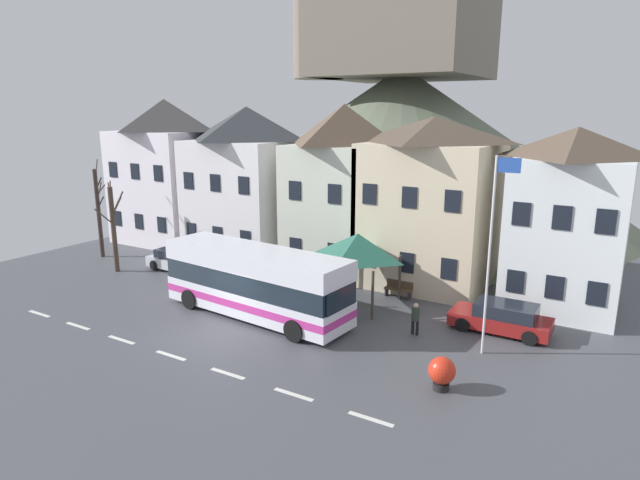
{
  "coord_description": "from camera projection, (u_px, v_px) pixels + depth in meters",
  "views": [
    {
      "loc": [
        15.55,
        -16.68,
        9.71
      ],
      "look_at": [
        2.13,
        5.73,
        3.4
      ],
      "focal_mm": 30.12,
      "sensor_mm": 36.0,
      "label": 1
    }
  ],
  "objects": [
    {
      "name": "pedestrian_01",
      "position": [
        349.0,
        301.0,
        25.64
      ],
      "size": [
        0.35,
        0.35,
        1.52
      ],
      "color": "black",
      "rests_on": "ground_plane"
    },
    {
      "name": "public_bench",
      "position": [
        399.0,
        289.0,
        28.6
      ],
      "size": [
        1.48,
        0.48,
        0.87
      ],
      "color": "brown",
      "rests_on": "ground_plane"
    },
    {
      "name": "bare_tree_00",
      "position": [
        113.0,
        227.0,
        32.66
      ],
      "size": [
        2.02,
        2.04,
        5.5
      ],
      "color": "#47382D",
      "rests_on": "ground_plane"
    },
    {
      "name": "townhouse_01",
      "position": [
        248.0,
        181.0,
        36.85
      ],
      "size": [
        6.89,
        6.75,
        9.98
      ],
      "color": "white",
      "rests_on": "ground_plane"
    },
    {
      "name": "bare_tree_01",
      "position": [
        99.0,
        211.0,
        35.93
      ],
      "size": [
        1.55,
        1.14,
        6.54
      ],
      "color": "#382D28",
      "rests_on": "ground_plane"
    },
    {
      "name": "townhouse_02",
      "position": [
        344.0,
        188.0,
        33.28
      ],
      "size": [
        5.24,
        7.03,
        10.11
      ],
      "color": "beige",
      "rests_on": "ground_plane"
    },
    {
      "name": "townhouse_03",
      "position": [
        431.0,
        201.0,
        30.43
      ],
      "size": [
        6.77,
        6.85,
        9.42
      ],
      "color": "beige",
      "rests_on": "ground_plane"
    },
    {
      "name": "transit_bus",
      "position": [
        256.0,
        283.0,
        25.68
      ],
      "size": [
        10.14,
        3.5,
        3.33
      ],
      "rotation": [
        0.0,
        0.0,
        -0.09
      ],
      "color": "white",
      "rests_on": "ground_plane"
    },
    {
      "name": "pedestrian_00",
      "position": [
        415.0,
        316.0,
        23.7
      ],
      "size": [
        0.35,
        0.35,
        1.47
      ],
      "color": "black",
      "rests_on": "ground_plane"
    },
    {
      "name": "ground_plane",
      "position": [
        213.0,
        335.0,
        23.96
      ],
      "size": [
        40.0,
        60.0,
        0.07
      ],
      "color": "#4A4C53"
    },
    {
      "name": "parked_car_01",
      "position": [
        180.0,
        260.0,
        33.37
      ],
      "size": [
        4.47,
        2.11,
        1.31
      ],
      "rotation": [
        0.0,
        0.0,
        -0.03
      ],
      "color": "silver",
      "rests_on": "ground_plane"
    },
    {
      "name": "parked_car_00",
      "position": [
        502.0,
        318.0,
        24.07
      ],
      "size": [
        4.34,
        1.96,
        1.35
      ],
      "rotation": [
        0.0,
        0.0,
        3.14
      ],
      "color": "maroon",
      "rests_on": "ground_plane"
    },
    {
      "name": "townhouse_00",
      "position": [
        168.0,
        171.0,
        40.26
      ],
      "size": [
        6.91,
        6.23,
        10.54
      ],
      "color": "white",
      "rests_on": "ground_plane"
    },
    {
      "name": "flagpole",
      "position": [
        492.0,
        245.0,
        20.95
      ],
      "size": [
        0.95,
        0.1,
        8.07
      ],
      "color": "silver",
      "rests_on": "ground_plane"
    },
    {
      "name": "harbour_buoy",
      "position": [
        442.0,
        372.0,
        19.03
      ],
      "size": [
        0.98,
        0.98,
        1.23
      ],
      "color": "black",
      "rests_on": "ground_plane"
    },
    {
      "name": "hilltop_castle",
      "position": [
        400.0,
        137.0,
        48.64
      ],
      "size": [
        40.8,
        40.8,
        23.08
      ],
      "color": "#666F5B",
      "rests_on": "ground_plane"
    },
    {
      "name": "townhouse_04",
      "position": [
        569.0,
        219.0,
        26.51
      ],
      "size": [
        5.21,
        6.0,
        8.97
      ],
      "color": "white",
      "rests_on": "ground_plane"
    },
    {
      "name": "bus_shelter",
      "position": [
        358.0,
        246.0,
        27.15
      ],
      "size": [
        3.6,
        3.6,
        3.68
      ],
      "color": "#473D33",
      "rests_on": "ground_plane"
    }
  ]
}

